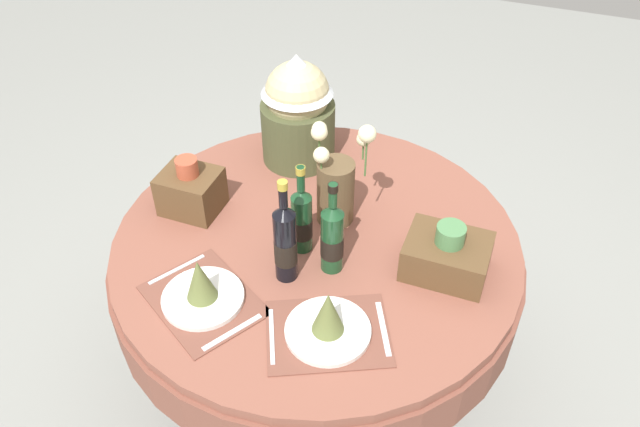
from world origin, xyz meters
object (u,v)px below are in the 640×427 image
(woven_basket_side_left, at_px, (191,190))
(woven_basket_side_right, at_px, (447,255))
(wine_bottle_left, at_px, (302,219))
(wine_bottle_centre, at_px, (285,242))
(place_setting_left, at_px, (202,290))
(flower_vase, at_px, (336,183))
(gift_tub_back_left, at_px, (298,106))
(place_setting_right, at_px, (328,322))
(wine_bottle_right, at_px, (332,237))
(dining_table, at_px, (317,266))

(woven_basket_side_left, bearing_deg, woven_basket_side_right, 0.84)
(wine_bottle_left, distance_m, wine_bottle_centre, 0.13)
(place_setting_left, bearing_deg, woven_basket_side_right, 30.48)
(woven_basket_side_left, relative_size, woven_basket_side_right, 0.82)
(wine_bottle_centre, relative_size, woven_basket_side_right, 1.45)
(place_setting_left, bearing_deg, wine_bottle_left, 59.19)
(flower_vase, bearing_deg, gift_tub_back_left, 131.30)
(place_setting_left, xyz_separation_m, woven_basket_side_right, (0.63, 0.37, 0.02))
(place_setting_right, relative_size, flower_vase, 1.04)
(gift_tub_back_left, bearing_deg, wine_bottle_right, -57.92)
(place_setting_right, bearing_deg, place_setting_left, -177.64)
(place_setting_left, height_order, gift_tub_back_left, gift_tub_back_left)
(flower_vase, relative_size, gift_tub_back_left, 0.96)
(woven_basket_side_left, bearing_deg, flower_vase, 14.86)
(dining_table, height_order, woven_basket_side_right, woven_basket_side_right)
(dining_table, height_order, place_setting_right, place_setting_right)
(place_setting_left, distance_m, woven_basket_side_left, 0.43)
(wine_bottle_right, distance_m, gift_tub_back_left, 0.60)
(wine_bottle_centre, relative_size, wine_bottle_right, 1.12)
(dining_table, distance_m, gift_tub_back_left, 0.57)
(place_setting_right, height_order, flower_vase, flower_vase)
(place_setting_left, height_order, wine_bottle_left, wine_bottle_left)
(dining_table, distance_m, flower_vase, 0.30)
(gift_tub_back_left, distance_m, woven_basket_side_left, 0.48)
(wine_bottle_centre, height_order, gift_tub_back_left, gift_tub_back_left)
(gift_tub_back_left, bearing_deg, wine_bottle_left, -66.50)
(wine_bottle_left, relative_size, wine_bottle_centre, 0.88)
(dining_table, relative_size, wine_bottle_right, 4.15)
(dining_table, relative_size, flower_vase, 3.32)
(woven_basket_side_left, bearing_deg, place_setting_left, -56.98)
(dining_table, distance_m, place_setting_right, 0.42)
(wine_bottle_right, bearing_deg, dining_table, 131.33)
(place_setting_right, xyz_separation_m, flower_vase, (-0.15, 0.47, 0.10))
(place_setting_left, distance_m, place_setting_right, 0.38)
(wine_bottle_left, xyz_separation_m, wine_bottle_right, (0.12, -0.05, 0.01))
(wine_bottle_right, xyz_separation_m, gift_tub_back_left, (-0.31, 0.50, 0.10))
(place_setting_right, bearing_deg, woven_basket_side_right, 54.97)
(dining_table, relative_size, wine_bottle_left, 4.23)
(place_setting_right, xyz_separation_m, woven_basket_side_left, (-0.61, 0.34, 0.03))
(flower_vase, height_order, woven_basket_side_right, flower_vase)
(wine_bottle_left, distance_m, woven_basket_side_left, 0.42)
(wine_bottle_right, bearing_deg, flower_vase, 107.10)
(place_setting_left, bearing_deg, dining_table, 59.68)
(place_setting_right, xyz_separation_m, wine_bottle_centre, (-0.19, 0.16, 0.09))
(dining_table, relative_size, gift_tub_back_left, 3.19)
(flower_vase, height_order, wine_bottle_centre, flower_vase)
(dining_table, bearing_deg, wine_bottle_left, -117.32)
(flower_vase, xyz_separation_m, wine_bottle_right, (0.07, -0.22, -0.02))
(dining_table, height_order, wine_bottle_left, wine_bottle_left)
(dining_table, xyz_separation_m, wine_bottle_centre, (-0.03, -0.18, 0.27))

